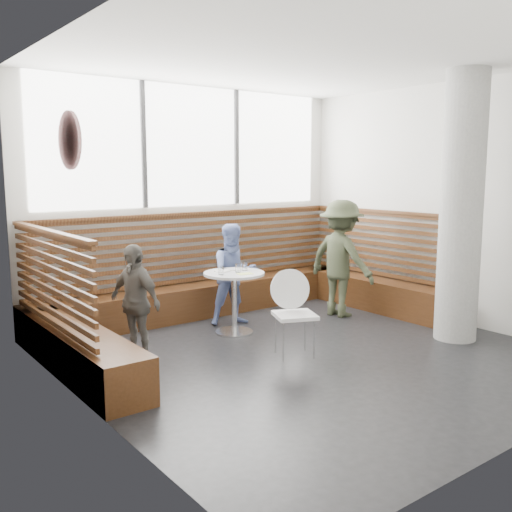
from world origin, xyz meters
TOP-DOWN VIEW (x-y plane):
  - room at (0.00, 0.00)m, footprint 5.00×5.00m
  - booth at (0.00, 1.77)m, footprint 5.00×2.50m
  - concrete_column at (1.85, -0.60)m, footprint 0.50×0.50m
  - wall_art at (-2.46, 0.40)m, footprint 0.03×0.50m
  - cafe_table at (-0.18, 1.22)m, footprint 0.76×0.76m
  - cafe_chair at (-0.16, 0.16)m, footprint 0.45×0.44m
  - adult_man at (1.54, 1.05)m, footprint 0.70×1.11m
  - child_back at (0.08, 1.58)m, footprint 0.76×0.66m
  - child_left at (-1.59, 1.10)m, footprint 0.50×0.80m
  - plate_near at (-0.26, 1.36)m, footprint 0.20×0.20m
  - plate_far at (-0.06, 1.39)m, footprint 0.20×0.20m
  - glass_left at (-0.39, 1.19)m, footprint 0.07×0.07m
  - glass_mid at (-0.14, 1.19)m, footprint 0.07×0.07m
  - glass_right at (0.01, 1.25)m, footprint 0.07×0.07m
  - menu_card at (-0.13, 1.05)m, footprint 0.21×0.17m

SIDE VIEW (x-z plane):
  - booth at x=0.00m, z-range -0.31..1.13m
  - cafe_chair at x=-0.16m, z-range 0.08..1.03m
  - cafe_table at x=-0.18m, z-range 0.17..0.95m
  - child_left at x=-1.59m, z-range 0.00..1.26m
  - child_back at x=0.08m, z-range 0.00..1.35m
  - menu_card at x=-0.13m, z-range 0.78..0.79m
  - plate_near at x=-0.26m, z-range 0.78..0.80m
  - plate_far at x=-0.06m, z-range 0.78..0.80m
  - adult_man at x=1.54m, z-range 0.00..1.64m
  - glass_left at x=-0.39m, z-range 0.78..0.89m
  - glass_right at x=0.01m, z-range 0.78..0.89m
  - glass_mid at x=-0.14m, z-range 0.78..0.90m
  - concrete_column at x=1.85m, z-range 0.00..3.20m
  - room at x=0.00m, z-range 0.00..3.20m
  - wall_art at x=-2.46m, z-range 2.05..2.55m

